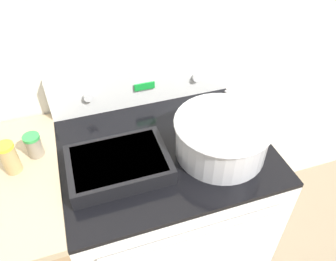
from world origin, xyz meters
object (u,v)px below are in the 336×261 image
Objects in this scene: ladle at (253,119)px; spice_jar_yellow_cap at (9,158)px; mixing_bowl at (222,135)px; spice_jar_green_cap at (34,145)px; casserole_dish at (119,164)px.

ladle is 0.94m from spice_jar_yellow_cap.
mixing_bowl is 2.93× the size of spice_jar_yellow_cap.
spice_jar_yellow_cap reaches higher than spice_jar_green_cap.
casserole_dish is at bearing 176.37° from mixing_bowl.
spice_jar_green_cap is at bearing 174.06° from ladle.
casserole_dish is 0.32m from spice_jar_green_cap.
spice_jar_green_cap is 0.75× the size of spice_jar_yellow_cap.
mixing_bowl is 1.18× the size of ladle.
spice_jar_green_cap is (-0.66, 0.19, -0.03)m from mixing_bowl.
ladle is at bearing 7.55° from casserole_dish.
spice_jar_yellow_cap is (-0.36, 0.11, 0.04)m from casserole_dish.
spice_jar_yellow_cap is at bearing -144.41° from spice_jar_green_cap.
mixing_bowl is 0.39m from casserole_dish.
mixing_bowl reaches higher than casserole_dish.
casserole_dish is at bearing -172.45° from ladle.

